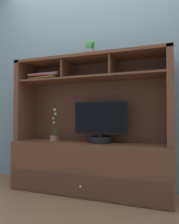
# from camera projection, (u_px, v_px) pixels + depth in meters

# --- Properties ---
(floor_plane) EXTENTS (6.00, 6.00, 0.02)m
(floor_plane) POSITION_uv_depth(u_px,v_px,m) (90.00, 192.00, 2.29)
(floor_plane) COLOR #976949
(floor_plane) RESTS_ON ground
(back_wall) EXTENTS (6.00, 0.02, 2.80)m
(back_wall) POSITION_uv_depth(u_px,v_px,m) (97.00, 64.00, 2.57)
(back_wall) COLOR #7C94A0
(back_wall) RESTS_ON ground
(media_console) EXTENTS (1.67, 0.48, 1.42)m
(media_console) POSITION_uv_depth(u_px,v_px,m) (90.00, 151.00, 2.31)
(media_console) COLOR brown
(media_console) RESTS_ON ground
(tv_monitor) EXTENTS (0.56, 0.25, 0.43)m
(tv_monitor) POSITION_uv_depth(u_px,v_px,m) (100.00, 126.00, 2.24)
(tv_monitor) COLOR black
(tv_monitor) RESTS_ON media_console
(potted_orchid) EXTENTS (0.11, 0.11, 0.36)m
(potted_orchid) POSITION_uv_depth(u_px,v_px,m) (54.00, 135.00, 2.45)
(potted_orchid) COLOR #B06954
(potted_orchid) RESTS_ON media_console
(magazine_stack_left) EXTENTS (0.38, 0.28, 0.07)m
(magazine_stack_left) POSITION_uv_depth(u_px,v_px,m) (47.00, 77.00, 2.49)
(magazine_stack_left) COLOR #497665
(magazine_stack_left) RESTS_ON media_console
(potted_succulent) EXTENTS (0.14, 0.14, 0.18)m
(potted_succulent) POSITION_uv_depth(u_px,v_px,m) (89.00, 50.00, 2.32)
(potted_succulent) COLOR #908F9B
(potted_succulent) RESTS_ON media_console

